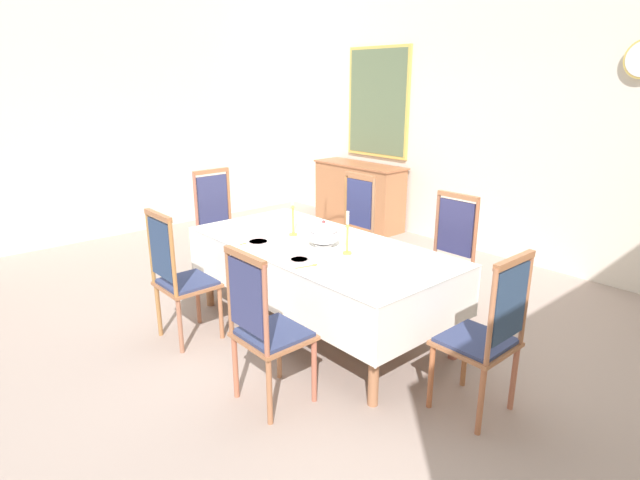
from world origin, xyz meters
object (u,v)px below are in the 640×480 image
(chair_south_a, at_px, (179,275))
(spoon_primary, at_px, (253,241))
(candlestick_west, at_px, (293,219))
(spoon_secondary, at_px, (312,265))
(candlestick_east, at_px, (347,237))
(chair_south_b, at_px, (265,326))
(chair_head_west, at_px, (220,226))
(chair_north_a, at_px, (350,229))
(chair_head_east, at_px, (486,334))
(bowl_near_left, at_px, (258,243))
(soup_tureen, at_px, (324,234))
(framed_painting, at_px, (378,103))
(sideboard, at_px, (359,195))
(bowl_near_right, at_px, (299,261))
(chair_north_b, at_px, (445,258))
(dining_table, at_px, (319,253))

(chair_south_a, relative_size, spoon_primary, 6.13)
(candlestick_west, bearing_deg, spoon_primary, -102.78)
(spoon_secondary, bearing_deg, candlestick_east, 108.47)
(chair_south_b, bearing_deg, spoon_primary, 149.20)
(chair_head_west, xyz_separation_m, spoon_secondary, (1.91, -0.38, 0.18))
(chair_north_a, relative_size, chair_head_east, 1.05)
(bowl_near_left, bearing_deg, soup_tureen, 47.89)
(chair_south_b, relative_size, bowl_near_left, 5.96)
(framed_painting, bearing_deg, soup_tureen, -54.13)
(chair_north_a, relative_size, framed_painting, 0.76)
(chair_south_a, height_order, candlestick_west, candlestick_west)
(sideboard, bearing_deg, framed_painting, -107.08)
(soup_tureen, xyz_separation_m, bowl_near_left, (-0.35, -0.39, -0.08))
(chair_head_east, xyz_separation_m, bowl_near_right, (-1.31, -0.40, 0.22))
(chair_north_b, height_order, bowl_near_left, chair_north_b)
(dining_table, relative_size, candlestick_west, 6.23)
(chair_south_b, relative_size, chair_north_b, 0.96)
(chair_south_a, height_order, sideboard, chair_south_a)
(chair_north_b, bearing_deg, sideboard, -31.89)
(spoon_secondary, bearing_deg, soup_tureen, 142.99)
(candlestick_west, height_order, bowl_near_right, candlestick_west)
(chair_south_a, xyz_separation_m, chair_head_west, (-0.96, 0.95, 0.02))
(chair_head_west, height_order, soup_tureen, chair_head_west)
(bowl_near_right, bearing_deg, candlestick_west, 145.03)
(chair_south_a, xyz_separation_m, spoon_primary, (0.18, 0.59, 0.21))
(spoon_primary, relative_size, framed_painting, 0.12)
(chair_head_east, xyz_separation_m, candlestick_east, (-1.22, 0.00, 0.34))
(dining_table, height_order, chair_head_east, chair_head_east)
(chair_north_a, relative_size, chair_north_b, 1.01)
(candlestick_west, relative_size, framed_painting, 0.25)
(sideboard, distance_m, framed_painting, 1.31)
(chair_north_a, relative_size, sideboard, 0.79)
(chair_head_west, bearing_deg, candlestick_west, 90.00)
(chair_south_a, bearing_deg, chair_north_b, 58.59)
(chair_south_b, height_order, chair_head_east, chair_head_east)
(chair_north_b, xyz_separation_m, soup_tureen, (-0.51, -0.95, 0.29))
(chair_south_b, bearing_deg, chair_head_west, 155.89)
(chair_south_a, distance_m, bowl_near_left, 0.68)
(chair_head_east, relative_size, spoon_secondary, 6.24)
(chair_south_b, bearing_deg, candlestick_west, 133.46)
(chair_north_a, xyz_separation_m, soup_tureen, (0.66, -0.96, 0.29))
(spoon_primary, bearing_deg, chair_head_east, 5.69)
(bowl_near_right, bearing_deg, spoon_primary, 176.79)
(candlestick_east, xyz_separation_m, sideboard, (-2.42, 2.61, -0.44))
(bowl_near_left, height_order, spoon_secondary, bowl_near_left)
(candlestick_east, bearing_deg, bowl_near_left, -147.93)
(chair_south_a, distance_m, chair_head_west, 1.35)
(chair_south_b, distance_m, chair_north_b, 1.91)
(chair_head_east, height_order, bowl_near_right, chair_head_east)
(chair_north_a, distance_m, bowl_near_left, 1.40)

